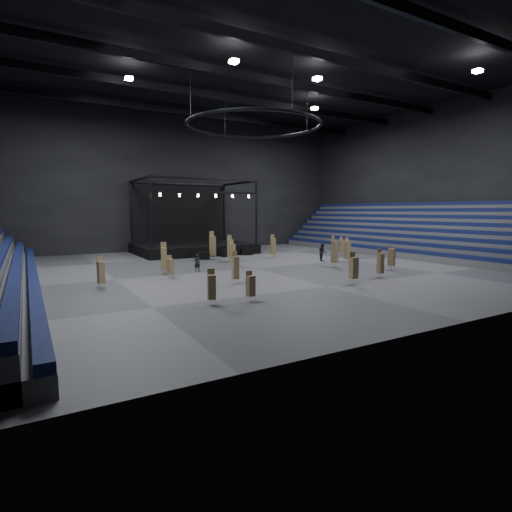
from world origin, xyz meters
TOP-DOWN VIEW (x-y plane):
  - floor at (0.00, 0.00)m, footprint 50.00×50.00m
  - ceiling at (0.00, 0.00)m, footprint 50.00×42.00m
  - wall_back at (0.00, 21.00)m, footprint 50.00×0.20m
  - wall_front at (0.00, -21.00)m, footprint 50.00×0.20m
  - wall_right at (25.00, 0.00)m, footprint 0.20×42.00m
  - bleachers_right at (22.94, 0.00)m, footprint 7.20×40.00m
  - stage at (0.00, 16.24)m, footprint 14.00×10.00m
  - truss_ring at (-0.00, 0.00)m, footprint 12.30×12.30m
  - roof_girders at (0.00, -0.00)m, footprint 49.00×30.35m
  - floodlights at (0.00, -4.00)m, footprint 28.60×16.60m
  - flight_case_left at (-1.45, 8.65)m, footprint 1.41×1.05m
  - flight_case_mid at (1.91, 9.63)m, footprint 1.42×0.86m
  - flight_case_right at (4.82, 10.07)m, footprint 1.47×1.10m
  - chair_stack_0 at (0.38, 5.26)m, footprint 0.60×0.60m
  - chair_stack_1 at (-8.60, -1.72)m, footprint 0.48×0.48m
  - chair_stack_2 at (5.88, 5.88)m, footprint 0.51×0.51m
  - chair_stack_3 at (14.00, 3.47)m, footprint 0.48×0.48m
  - chair_stack_4 at (-8.39, 0.62)m, footprint 0.60×0.60m
  - chair_stack_5 at (-5.16, -6.30)m, footprint 0.46×0.46m
  - chair_stack_6 at (6.24, -9.66)m, footprint 0.44×0.44m
  - chair_stack_7 at (7.03, -3.24)m, footprint 0.69×0.69m
  - chair_stack_8 at (-0.65, 8.01)m, footprint 0.57×0.57m
  - chair_stack_9 at (2.34, -10.71)m, footprint 0.57×0.57m
  - chair_stack_10 at (-7.05, -11.99)m, footprint 0.45×0.45m
  - chair_stack_11 at (-14.00, -3.12)m, footprint 0.50×0.50m
  - chair_stack_12 at (-9.40, -11.65)m, footprint 0.53×0.53m
  - chair_stack_13 at (10.40, -1.36)m, footprint 0.56×0.56m
  - chair_stack_14 at (10.10, -7.38)m, footprint 0.71×0.71m
  - chair_stack_15 at (0.48, 5.91)m, footprint 0.54×0.54m
  - man_center at (-5.34, 0.82)m, footprint 0.59×0.40m
  - crew_member at (9.11, 1.09)m, footprint 1.01×1.12m

SIDE VIEW (x-z plane):
  - floor at x=0.00m, z-range 0.00..0.00m
  - flight_case_left at x=-1.45m, z-range 0.00..0.84m
  - flight_case_right at x=4.82m, z-range 0.00..0.88m
  - flight_case_mid at x=1.91m, z-range 0.00..0.89m
  - man_center at x=-5.34m, z-range 0.00..1.56m
  - crew_member at x=9.11m, z-range 0.00..1.88m
  - chair_stack_10 at x=-7.05m, z-range 0.07..1.92m
  - chair_stack_1 at x=-8.60m, z-range 0.06..1.93m
  - chair_stack_12 at x=-9.40m, z-range 0.05..2.15m
  - chair_stack_11 at x=-14.00m, z-range 0.03..2.26m
  - chair_stack_3 at x=14.00m, z-range 0.03..2.32m
  - chair_stack_0 at x=0.38m, z-range 0.07..2.30m
  - chair_stack_6 at x=6.24m, z-range 0.02..2.36m
  - chair_stack_5 at x=-5.16m, z-range 0.03..2.44m
  - chair_stack_9 at x=2.34m, z-range 0.06..2.43m
  - chair_stack_14 at x=10.10m, z-range 0.08..2.42m
  - chair_stack_13 at x=10.40m, z-range 0.03..2.62m
  - chair_stack_2 at x=5.88m, z-range 0.02..2.71m
  - chair_stack_4 at x=-8.39m, z-range 0.02..2.76m
  - chair_stack_15 at x=0.48m, z-range 0.03..2.83m
  - stage at x=0.00m, z-range -3.15..6.05m
  - chair_stack_7 at x=7.03m, z-range 0.02..3.03m
  - chair_stack_8 at x=-0.65m, z-range 0.02..3.15m
  - bleachers_right at x=22.94m, z-range -1.47..4.93m
  - wall_back at x=0.00m, z-range 0.00..18.00m
  - wall_front at x=0.00m, z-range 0.00..18.00m
  - wall_right at x=25.00m, z-range 0.00..18.00m
  - truss_ring at x=0.00m, z-range 10.43..15.58m
  - floodlights at x=0.00m, z-range 16.48..16.73m
  - roof_girders at x=0.00m, z-range 16.85..17.55m
  - ceiling at x=0.00m, z-range 17.90..18.10m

